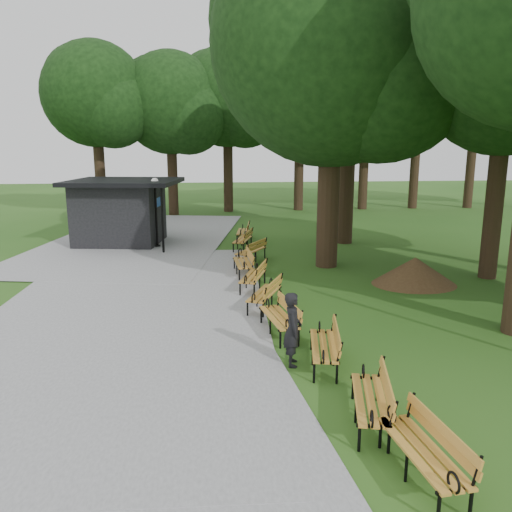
{
  "coord_description": "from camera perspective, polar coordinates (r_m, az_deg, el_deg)",
  "views": [
    {
      "loc": [
        -1.61,
        -10.81,
        4.6
      ],
      "look_at": [
        -0.1,
        4.83,
        1.1
      ],
      "focal_mm": 35.81,
      "sensor_mm": 36.0,
      "label": 1
    }
  ],
  "objects": [
    {
      "name": "lawn_tree_1",
      "position": [
        19.14,
        26.31,
        18.19
      ],
      "size": [
        5.57,
        5.57,
        9.72
      ],
      "color": "black",
      "rests_on": "ground"
    },
    {
      "name": "bench_4",
      "position": [
        14.4,
        0.94,
        -4.23
      ],
      "size": [
        1.35,
        2.0,
        0.88
      ],
      "primitive_type": null,
      "rotation": [
        0.0,
        0.0,
        -1.98
      ],
      "color": "#C2832C",
      "rests_on": "ground"
    },
    {
      "name": "lamp_post",
      "position": [
        23.01,
        -11.17,
        6.41
      ],
      "size": [
        0.32,
        0.32,
        3.09
      ],
      "color": "black",
      "rests_on": "ground"
    },
    {
      "name": "bench_6",
      "position": [
        18.04,
        -1.48,
        -0.78
      ],
      "size": [
        0.73,
        1.93,
        0.88
      ],
      "primitive_type": null,
      "rotation": [
        0.0,
        0.0,
        -1.52
      ],
      "color": "#C2832C",
      "rests_on": "ground"
    },
    {
      "name": "bench_2",
      "position": [
        10.93,
        7.56,
        -9.92
      ],
      "size": [
        0.96,
        1.98,
        0.88
      ],
      "primitive_type": null,
      "rotation": [
        0.0,
        0.0,
        -1.74
      ],
      "color": "#C2832C",
      "rests_on": "ground"
    },
    {
      "name": "bench_5",
      "position": [
        16.24,
        -0.35,
        -2.28
      ],
      "size": [
        1.19,
        2.0,
        0.88
      ],
      "primitive_type": null,
      "rotation": [
        0.0,
        0.0,
        -1.88
      ],
      "color": "#C2832C",
      "rests_on": "ground"
    },
    {
      "name": "bench_7",
      "position": [
        20.05,
        -0.58,
        0.59
      ],
      "size": [
        1.54,
        1.95,
        0.88
      ],
      "primitive_type": null,
      "rotation": [
        0.0,
        0.0,
        -2.12
      ],
      "color": "#C2832C",
      "rests_on": "ground"
    },
    {
      "name": "bench_0",
      "position": [
        7.87,
        18.04,
        -20.02
      ],
      "size": [
        0.84,
        1.96,
        0.88
      ],
      "primitive_type": null,
      "rotation": [
        0.0,
        0.0,
        -1.46
      ],
      "color": "#C2832C",
      "rests_on": "ground"
    },
    {
      "name": "lawn_tree_2",
      "position": [
        19.37,
        8.59,
        22.43
      ],
      "size": [
        8.58,
        8.58,
        12.29
      ],
      "color": "black",
      "rests_on": "ground"
    },
    {
      "name": "path",
      "position": [
        14.74,
        -14.65,
        -5.93
      ],
      "size": [
        12.0,
        38.0,
        0.06
      ],
      "primitive_type": "cube",
      "color": "gray",
      "rests_on": "ground"
    },
    {
      "name": "kiosk",
      "position": [
        24.34,
        -15.0,
        4.78
      ],
      "size": [
        5.29,
        4.77,
        2.96
      ],
      "primitive_type": null,
      "rotation": [
        0.0,
        0.0,
        -0.15
      ],
      "color": "black",
      "rests_on": "ground"
    },
    {
      "name": "ground",
      "position": [
        11.85,
        2.77,
        -10.29
      ],
      "size": [
        100.0,
        100.0,
        0.0
      ],
      "primitive_type": "plane",
      "color": "#255217",
      "rests_on": "ground"
    },
    {
      "name": "dirt_mound",
      "position": [
        17.66,
        17.3,
        -1.59
      ],
      "size": [
        2.34,
        2.34,
        0.91
      ],
      "primitive_type": "cone",
      "color": "#47301C",
      "rests_on": "ground"
    },
    {
      "name": "bench_8",
      "position": [
        22.37,
        -1.52,
        1.84
      ],
      "size": [
        1.16,
        2.0,
        0.88
      ],
      "primitive_type": null,
      "rotation": [
        0.0,
        0.0,
        -1.86
      ],
      "color": "#C2832C",
      "rests_on": "ground"
    },
    {
      "name": "bench_9",
      "position": [
        24.37,
        -1.49,
        2.73
      ],
      "size": [
        0.88,
        1.97,
        0.88
      ],
      "primitive_type": null,
      "rotation": [
        0.0,
        0.0,
        -1.7
      ],
      "color": "#C2832C",
      "rests_on": "ground"
    },
    {
      "name": "bench_1",
      "position": [
        8.98,
        12.6,
        -15.36
      ],
      "size": [
        1.04,
        1.99,
        0.88
      ],
      "primitive_type": null,
      "rotation": [
        0.0,
        0.0,
        -1.79
      ],
      "color": "#C2832C",
      "rests_on": "ground"
    },
    {
      "name": "lawn_tree_4",
      "position": [
        24.15,
        10.52,
        20.65
      ],
      "size": [
        6.91,
        6.91,
        11.59
      ],
      "color": "black",
      "rests_on": "ground"
    },
    {
      "name": "bench_3",
      "position": [
        12.5,
        2.58,
        -6.89
      ],
      "size": [
        0.94,
        1.98,
        0.88
      ],
      "primitive_type": null,
      "rotation": [
        0.0,
        0.0,
        -1.41
      ],
      "color": "#C2832C",
      "rests_on": "ground"
    },
    {
      "name": "tree_backdrop",
      "position": [
        35.15,
        9.04,
        17.91
      ],
      "size": [
        37.22,
        9.63,
        15.93
      ],
      "primitive_type": null,
      "color": "black",
      "rests_on": "ground"
    },
    {
      "name": "person",
      "position": [
        10.78,
        4.13,
        -8.14
      ],
      "size": [
        0.43,
        0.61,
        1.59
      ],
      "primitive_type": "imported",
      "rotation": [
        0.0,
        0.0,
        1.48
      ],
      "color": "black",
      "rests_on": "ground"
    }
  ]
}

